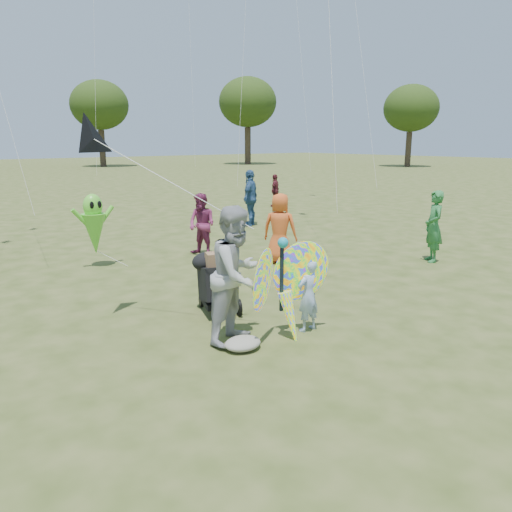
{
  "coord_description": "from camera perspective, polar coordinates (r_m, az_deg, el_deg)",
  "views": [
    {
      "loc": [
        -5.26,
        -4.56,
        2.94
      ],
      "look_at": [
        -0.2,
        1.5,
        1.1
      ],
      "focal_mm": 35.0,
      "sensor_mm": 36.0,
      "label": 1
    }
  ],
  "objects": [
    {
      "name": "ground",
      "position": [
        7.56,
        8.62,
        -9.94
      ],
      "size": [
        160.0,
        160.0,
        0.0
      ],
      "primitive_type": "plane",
      "color": "#51592B",
      "rests_on": "ground"
    },
    {
      "name": "child_girl",
      "position": [
        7.84,
        5.97,
        -4.5
      ],
      "size": [
        0.43,
        0.29,
        1.16
      ],
      "primitive_type": "imported",
      "rotation": [
        0.0,
        0.0,
        3.16
      ],
      "color": "#97AED6",
      "rests_on": "ground"
    },
    {
      "name": "adult_man",
      "position": [
        7.29,
        -2.21,
        -2.17
      ],
      "size": [
        1.19,
        1.06,
        2.04
      ],
      "primitive_type": "imported",
      "rotation": [
        0.0,
        0.0,
        0.35
      ],
      "color": "#9C9DA2",
      "rests_on": "ground"
    },
    {
      "name": "grey_bag",
      "position": [
        7.28,
        -1.53,
        -9.95
      ],
      "size": [
        0.56,
        0.46,
        0.18
      ],
      "primitive_type": "ellipsoid",
      "color": "gray",
      "rests_on": "ground"
    },
    {
      "name": "crowd_a",
      "position": [
        12.08,
        2.75,
        3.16
      ],
      "size": [
        0.91,
        0.99,
        1.7
      ],
      "primitive_type": "imported",
      "rotation": [
        0.0,
        0.0,
        2.15
      ],
      "color": "#D45622",
      "rests_on": "ground"
    },
    {
      "name": "crowd_c",
      "position": [
        17.46,
        -0.65,
        6.66
      ],
      "size": [
        1.22,
        1.0,
        1.94
      ],
      "primitive_type": "imported",
      "rotation": [
        0.0,
        0.0,
        3.69
      ],
      "color": "#2D517E",
      "rests_on": "ground"
    },
    {
      "name": "crowd_e",
      "position": [
        12.98,
        -6.2,
        3.59
      ],
      "size": [
        0.79,
        0.91,
        1.61
      ],
      "primitive_type": "imported",
      "rotation": [
        0.0,
        0.0,
        4.97
      ],
      "color": "#76274F",
      "rests_on": "ground"
    },
    {
      "name": "crowd_f",
      "position": [
        12.96,
        19.65,
        3.2
      ],
      "size": [
        0.73,
        0.76,
        1.75
      ],
      "primitive_type": "imported",
      "rotation": [
        0.0,
        0.0,
        4.01
      ],
      "color": "#296F36",
      "rests_on": "ground"
    },
    {
      "name": "crowd_h",
      "position": [
        22.58,
        2.2,
        7.5
      ],
      "size": [
        0.91,
        0.73,
        1.45
      ],
      "primitive_type": "imported",
      "rotation": [
        0.0,
        0.0,
        3.67
      ],
      "color": "#551C24",
      "rests_on": "ground"
    },
    {
      "name": "jogging_stroller",
      "position": [
        8.6,
        -4.89,
        -2.63
      ],
      "size": [
        0.75,
        1.14,
        1.09
      ],
      "rotation": [
        0.0,
        0.0,
        -0.39
      ],
      "color": "black",
      "rests_on": "ground"
    },
    {
      "name": "butterfly_kite",
      "position": [
        7.43,
        3.36,
        -3.73
      ],
      "size": [
        1.74,
        0.75,
        1.76
      ],
      "color": "orange",
      "rests_on": "ground"
    },
    {
      "name": "delta_kite_rig",
      "position": [
        8.15,
        -17.99,
        12.56
      ],
      "size": [
        2.06,
        2.2,
        1.73
      ],
      "color": "black",
      "rests_on": "ground"
    },
    {
      "name": "alien_kite",
      "position": [
        12.21,
        -18.0,
        3.2
      ],
      "size": [
        1.12,
        0.69,
        1.74
      ],
      "color": "#5ECE30",
      "rests_on": "ground"
    }
  ]
}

